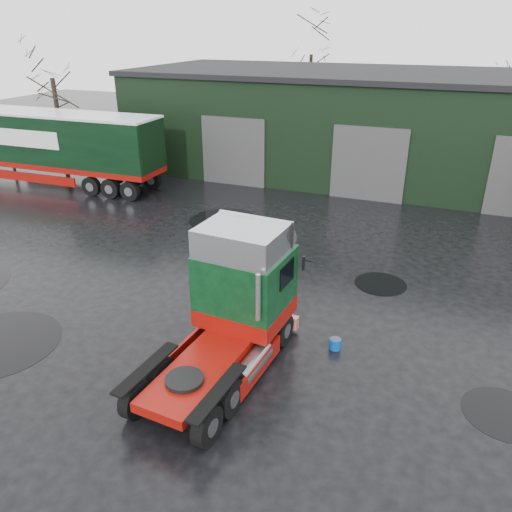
{
  "coord_description": "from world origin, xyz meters",
  "views": [
    {
      "loc": [
        6.17,
        -12.97,
        8.85
      ],
      "look_at": [
        0.47,
        1.34,
        1.7
      ],
      "focal_mm": 35.0,
      "sensor_mm": 36.0,
      "label": 1
    }
  ],
  "objects_px": {
    "warehouse": "(387,124)",
    "tree_left": "(57,107)",
    "tree_back_a": "(310,79)",
    "hero_tractor": "(215,315)",
    "trailer_left": "(52,149)",
    "wash_bucket": "(335,344)"
  },
  "relations": [
    {
      "from": "wash_bucket",
      "to": "tree_back_a",
      "type": "xyz_separation_m",
      "value": [
        -9.77,
        30.53,
        4.59
      ]
    },
    {
      "from": "warehouse",
      "to": "hero_tractor",
      "type": "height_order",
      "value": "warehouse"
    },
    {
      "from": "wash_bucket",
      "to": "tree_left",
      "type": "distance_m",
      "value": 24.6
    },
    {
      "from": "warehouse",
      "to": "wash_bucket",
      "type": "relative_size",
      "value": 92.07
    },
    {
      "from": "hero_tractor",
      "to": "tree_back_a",
      "type": "xyz_separation_m",
      "value": [
        -7.04,
        33.0,
        2.79
      ]
    },
    {
      "from": "trailer_left",
      "to": "tree_left",
      "type": "relative_size",
      "value": 1.65
    },
    {
      "from": "warehouse",
      "to": "tree_left",
      "type": "height_order",
      "value": "tree_left"
    },
    {
      "from": "hero_tractor",
      "to": "tree_left",
      "type": "height_order",
      "value": "tree_left"
    },
    {
      "from": "warehouse",
      "to": "tree_left",
      "type": "xyz_separation_m",
      "value": [
        -19.0,
        -8.0,
        1.09
      ]
    },
    {
      "from": "tree_left",
      "to": "wash_bucket",
      "type": "bearing_deg",
      "value": -31.09
    },
    {
      "from": "trailer_left",
      "to": "warehouse",
      "type": "bearing_deg",
      "value": -62.29
    },
    {
      "from": "warehouse",
      "to": "hero_tractor",
      "type": "distance_m",
      "value": 23.05
    },
    {
      "from": "warehouse",
      "to": "trailer_left",
      "type": "height_order",
      "value": "warehouse"
    },
    {
      "from": "warehouse",
      "to": "tree_back_a",
      "type": "xyz_separation_m",
      "value": [
        -8.0,
        10.0,
        1.59
      ]
    },
    {
      "from": "hero_tractor",
      "to": "trailer_left",
      "type": "distance_m",
      "value": 21.43
    },
    {
      "from": "hero_tractor",
      "to": "tree_back_a",
      "type": "distance_m",
      "value": 33.86
    },
    {
      "from": "wash_bucket",
      "to": "tree_left",
      "type": "bearing_deg",
      "value": 148.91
    },
    {
      "from": "warehouse",
      "to": "tree_left",
      "type": "relative_size",
      "value": 3.81
    },
    {
      "from": "tree_back_a",
      "to": "trailer_left",
      "type": "bearing_deg",
      "value": -116.57
    },
    {
      "from": "wash_bucket",
      "to": "trailer_left",
      "type": "bearing_deg",
      "value": 151.97
    },
    {
      "from": "trailer_left",
      "to": "tree_left",
      "type": "xyz_separation_m",
      "value": [
        -1.0,
        2.0,
        2.08
      ]
    },
    {
      "from": "tree_left",
      "to": "warehouse",
      "type": "bearing_deg",
      "value": 22.83
    }
  ]
}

